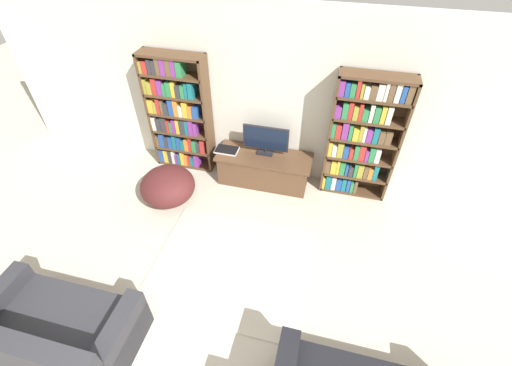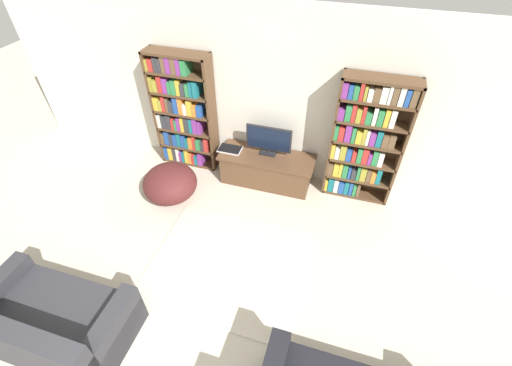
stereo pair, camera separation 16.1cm
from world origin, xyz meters
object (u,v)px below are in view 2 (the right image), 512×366
Objects in this scene: bookshelf_right at (364,140)px; couch_left_sectional at (52,324)px; bookshelf_left at (183,112)px; television at (269,140)px; laptop at (230,149)px; beanbag_ottoman at (170,183)px; tv_stand at (267,169)px.

bookshelf_right reaches higher than couch_left_sectional.
bookshelf_left is 2.73× the size of television.
television is at bearing -2.96° from bookshelf_left.
laptop is 3.17m from couch_left_sectional.
couch_left_sectional is 1.92× the size of beanbag_ottoman.
laptop is (-0.60, -0.09, -0.23)m from television.
television is 1.94× the size of laptop.
tv_stand is at bearing 30.70° from beanbag_ottoman.
bookshelf_left is 1.00× the size of bookshelf_right.
laptop is at bearing 74.98° from couch_left_sectional.
bookshelf_right is 5.29× the size of laptop.
laptop reaches higher than tv_stand.
couch_left_sectional is (-2.75, -3.21, -0.71)m from bookshelf_right.
tv_stand is at bearing -90.00° from television.
laptop is at bearing 47.61° from beanbag_ottoman.
couch_left_sectional is at bearing -93.29° from beanbag_ottoman.
couch_left_sectional is (0.00, -3.21, -0.67)m from bookshelf_left.
bookshelf_left is 1.23× the size of couch_left_sectional.
bookshelf_left reaches higher than beanbag_ottoman.
laptop is at bearing -175.26° from bookshelf_right.
bookshelf_left is 0.93m from laptop.
couch_left_sectional is at bearing -105.02° from laptop.
bookshelf_left is 1.14m from beanbag_ottoman.
television reaches higher than laptop.
bookshelf_left is 3.28m from couch_left_sectional.
tv_stand is at bearing -173.58° from bookshelf_right.
bookshelf_right is 1.36m from television.
bookshelf_right is at bearing 0.02° from bookshelf_left.
bookshelf_left is 1.29× the size of tv_stand.
bookshelf_right is 1.23× the size of couch_left_sectional.
beanbag_ottoman is (-2.62, -0.91, -0.71)m from bookshelf_right.
television is (1.42, -0.07, -0.19)m from bookshelf_left.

